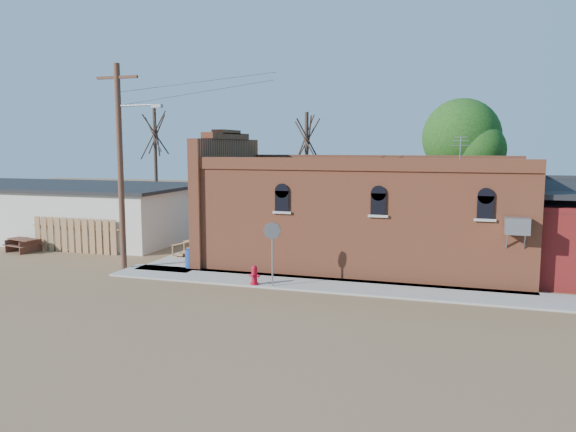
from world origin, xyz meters
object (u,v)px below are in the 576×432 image
(utility_pole, at_px, (121,162))
(picnic_table, at_px, (23,243))
(brick_bar, at_px, (360,214))
(stop_sign, at_px, (272,237))
(trash_barrel, at_px, (191,258))
(fire_hydrant, at_px, (254,275))

(utility_pole, height_order, picnic_table, utility_pole)
(brick_bar, bearing_deg, stop_sign, -113.62)
(trash_barrel, bearing_deg, fire_hydrant, -28.56)
(picnic_table, bearing_deg, utility_pole, -1.79)
(utility_pole, xyz_separation_m, fire_hydrant, (6.64, -1.20, -4.32))
(trash_barrel, height_order, picnic_table, trash_barrel)
(fire_hydrant, bearing_deg, trash_barrel, 168.60)
(brick_bar, relative_size, trash_barrel, 19.92)
(trash_barrel, distance_m, picnic_table, 10.30)
(brick_bar, relative_size, fire_hydrant, 21.52)
(stop_sign, relative_size, picnic_table, 1.32)
(utility_pole, xyz_separation_m, picnic_table, (-7.39, 2.00, -4.32))
(picnic_table, bearing_deg, stop_sign, 1.13)
(stop_sign, xyz_separation_m, trash_barrel, (-4.54, 2.06, -1.52))
(utility_pole, distance_m, trash_barrel, 5.21)
(trash_barrel, bearing_deg, brick_bar, 26.32)
(utility_pole, xyz_separation_m, stop_sign, (7.38, -1.20, -2.76))
(utility_pole, relative_size, fire_hydrant, 11.81)
(stop_sign, xyz_separation_m, picnic_table, (-14.78, 3.20, -1.56))
(brick_bar, bearing_deg, fire_hydrant, -119.83)
(fire_hydrant, distance_m, stop_sign, 1.72)
(stop_sign, height_order, trash_barrel, stop_sign)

